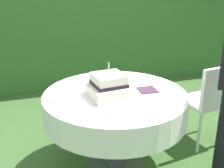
% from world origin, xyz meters
% --- Properties ---
extents(ground_plane, '(20.00, 20.00, 0.00)m').
position_xyz_m(ground_plane, '(0.00, 0.00, 0.00)').
color(ground_plane, '#3D602D').
extents(foliage_hedge, '(6.86, 0.59, 2.38)m').
position_xyz_m(foliage_hedge, '(0.00, 2.35, 1.19)').
color(foliage_hedge, '#336628').
rests_on(foliage_hedge, ground_plane).
extents(cake_table, '(1.26, 1.26, 0.73)m').
position_xyz_m(cake_table, '(0.00, 0.00, 0.61)').
color(cake_table, '#4C4C51').
rests_on(cake_table, ground_plane).
extents(wedding_cake, '(0.37, 0.37, 0.29)m').
position_xyz_m(wedding_cake, '(-0.06, -0.02, 0.82)').
color(wedding_cake, silver).
rests_on(wedding_cake, cake_table).
extents(serving_plate_near, '(0.10, 0.10, 0.01)m').
position_xyz_m(serving_plate_near, '(-0.15, -0.35, 0.74)').
color(serving_plate_near, white).
rests_on(serving_plate_near, cake_table).
extents(serving_plate_far, '(0.15, 0.15, 0.01)m').
position_xyz_m(serving_plate_far, '(0.45, -0.18, 0.74)').
color(serving_plate_far, white).
rests_on(serving_plate_far, cake_table).
extents(serving_plate_left, '(0.12, 0.12, 0.01)m').
position_xyz_m(serving_plate_left, '(-0.07, 0.36, 0.74)').
color(serving_plate_left, white).
rests_on(serving_plate_left, cake_table).
extents(serving_plate_right, '(0.13, 0.13, 0.01)m').
position_xyz_m(serving_plate_right, '(-0.49, -0.02, 0.74)').
color(serving_plate_right, white).
rests_on(serving_plate_right, cake_table).
extents(napkin_stack, '(0.16, 0.16, 0.01)m').
position_xyz_m(napkin_stack, '(0.30, -0.01, 0.74)').
color(napkin_stack, '#4C2D47').
rests_on(napkin_stack, cake_table).
extents(garden_chair, '(0.46, 0.46, 0.89)m').
position_xyz_m(garden_chair, '(1.01, 0.06, 0.54)').
color(garden_chair, white).
rests_on(garden_chair, ground_plane).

